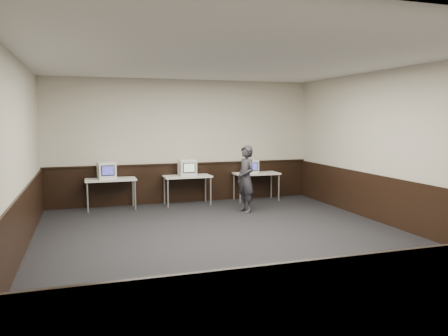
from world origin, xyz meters
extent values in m
plane|color=black|center=(0.00, 0.00, 0.00)|extent=(8.00, 8.00, 0.00)
plane|color=white|center=(0.00, 0.00, 3.20)|extent=(8.00, 8.00, 0.00)
plane|color=beige|center=(0.00, 4.00, 1.60)|extent=(7.00, 0.00, 7.00)
plane|color=beige|center=(0.00, -4.00, 1.60)|extent=(7.00, 0.00, 7.00)
plane|color=beige|center=(-3.50, 0.00, 1.60)|extent=(0.00, 8.00, 8.00)
plane|color=beige|center=(3.50, 0.00, 1.60)|extent=(0.00, 8.00, 8.00)
cube|color=black|center=(0.00, 3.98, 0.50)|extent=(6.98, 0.04, 1.00)
cube|color=black|center=(0.00, -3.98, 0.50)|extent=(6.98, 0.04, 1.00)
cube|color=black|center=(-3.48, 0.00, 0.50)|extent=(0.04, 7.98, 1.00)
cube|color=black|center=(3.48, 0.00, 0.50)|extent=(0.04, 7.98, 1.00)
cube|color=black|center=(0.00, 3.96, 1.02)|extent=(6.98, 0.06, 0.04)
cube|color=silver|center=(-1.90, 3.60, 0.73)|extent=(1.20, 0.60, 0.04)
cylinder|color=#999999|center=(-2.45, 3.35, 0.35)|extent=(0.04, 0.04, 0.71)
cylinder|color=#999999|center=(-1.35, 3.35, 0.35)|extent=(0.04, 0.04, 0.71)
cylinder|color=#999999|center=(-2.45, 3.85, 0.35)|extent=(0.04, 0.04, 0.71)
cylinder|color=#999999|center=(-1.35, 3.85, 0.35)|extent=(0.04, 0.04, 0.71)
cube|color=silver|center=(0.00, 3.60, 0.73)|extent=(1.20, 0.60, 0.04)
cylinder|color=#999999|center=(-0.55, 3.35, 0.35)|extent=(0.04, 0.04, 0.71)
cylinder|color=#999999|center=(0.55, 3.35, 0.35)|extent=(0.04, 0.04, 0.71)
cylinder|color=#999999|center=(-0.55, 3.85, 0.35)|extent=(0.04, 0.04, 0.71)
cylinder|color=#999999|center=(0.55, 3.85, 0.35)|extent=(0.04, 0.04, 0.71)
cube|color=silver|center=(1.90, 3.60, 0.73)|extent=(1.20, 0.60, 0.04)
cylinder|color=#999999|center=(1.35, 3.35, 0.35)|extent=(0.04, 0.04, 0.71)
cylinder|color=#999999|center=(2.45, 3.35, 0.35)|extent=(0.04, 0.04, 0.71)
cylinder|color=#999999|center=(1.35, 3.85, 0.35)|extent=(0.04, 0.04, 0.71)
cylinder|color=#999999|center=(2.45, 3.85, 0.35)|extent=(0.04, 0.04, 0.71)
cube|color=white|center=(-1.99, 3.59, 0.96)|extent=(0.45, 0.47, 0.41)
cube|color=black|center=(-1.97, 3.38, 0.98)|extent=(0.31, 0.05, 0.25)
cube|color=#36359E|center=(-1.97, 3.37, 0.98)|extent=(0.27, 0.03, 0.21)
cube|color=white|center=(-0.01, 3.55, 0.96)|extent=(0.42, 0.44, 0.42)
cube|color=black|center=(-0.01, 3.33, 0.98)|extent=(0.31, 0.02, 0.25)
cube|color=silver|center=(-0.01, 3.32, 0.98)|extent=(0.27, 0.01, 0.21)
cube|color=white|center=(1.71, 3.56, 0.93)|extent=(0.36, 0.38, 0.36)
cube|color=black|center=(1.71, 3.37, 0.95)|extent=(0.27, 0.02, 0.21)
cube|color=#403BB0|center=(1.71, 3.36, 0.95)|extent=(0.23, 0.01, 0.18)
imported|color=#26262B|center=(1.11, 2.29, 0.79)|extent=(0.47, 0.63, 1.58)
camera|label=1|loc=(-2.47, -7.20, 2.20)|focal=35.00mm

